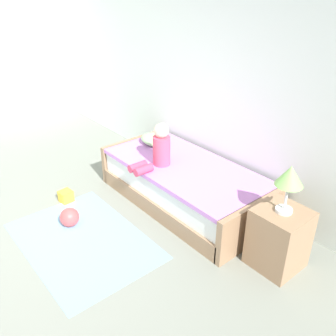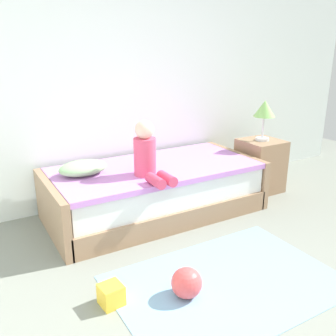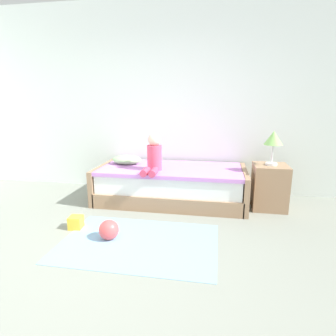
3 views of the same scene
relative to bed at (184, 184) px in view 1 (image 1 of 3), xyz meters
name	(u,v)px [view 1 (image 1 of 3)]	position (x,y,z in m)	size (l,w,h in m)	color
ground_plane	(5,256)	(-0.40, -2.00, -0.25)	(9.20, 9.20, 0.00)	gray
wall_rear	(201,69)	(-0.40, 0.60, 1.20)	(7.20, 0.10, 2.90)	silver
bed	(184,184)	(0.00, 0.00, 0.00)	(2.11, 1.00, 0.50)	#997556
nightstand	(279,238)	(1.35, -0.05, 0.05)	(0.44, 0.44, 0.60)	#997556
table_lamp	(290,178)	(1.35, -0.05, 0.69)	(0.24, 0.24, 0.45)	silver
child_figure	(158,149)	(-0.20, -0.23, 0.46)	(0.20, 0.51, 0.50)	#E04C6B
pillow	(155,140)	(-0.69, 0.10, 0.32)	(0.44, 0.30, 0.13)	#99CC8C
toy_ball	(70,217)	(-0.45, -1.28, -0.14)	(0.21, 0.21, 0.21)	#E54C4C
area_rug	(83,240)	(-0.12, -1.30, -0.24)	(1.60, 1.10, 0.01)	#7AA8CC
toy_block	(66,196)	(-0.92, -1.10, -0.17)	(0.14, 0.14, 0.14)	yellow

